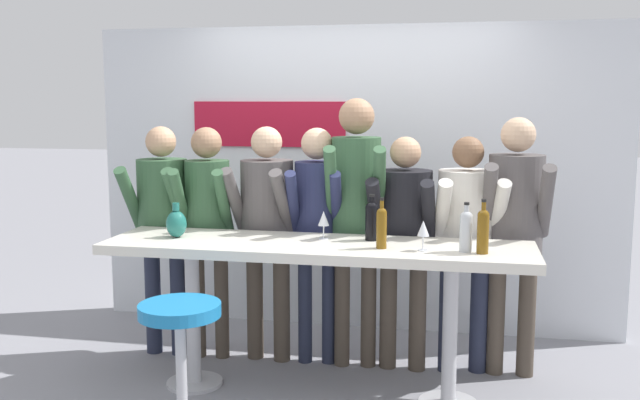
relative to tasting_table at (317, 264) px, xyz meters
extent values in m
plane|color=gray|center=(0.00, 0.00, -0.84)|extent=(40.00, 40.00, 0.00)
cube|color=silver|center=(0.00, 1.44, 0.37)|extent=(4.21, 0.10, 2.40)
cube|color=#B2142D|center=(-0.68, 1.38, 0.80)|extent=(1.25, 0.02, 0.36)
cube|color=silver|center=(0.00, 0.00, 0.10)|extent=(2.61, 0.66, 0.06)
cylinder|color=#B2B2B7|center=(-0.81, 0.00, -0.36)|extent=(0.09, 0.09, 0.91)
cylinder|color=#B2B2B7|center=(-0.81, 0.00, -0.82)|extent=(0.36, 0.36, 0.02)
cylinder|color=#B2B2B7|center=(0.81, 0.00, -0.36)|extent=(0.09, 0.09, 0.91)
cylinder|color=#B2B2B7|center=(-0.60, -0.70, -0.47)|extent=(0.06, 0.06, 0.69)
cylinder|color=#1972B2|center=(-0.60, -0.70, -0.12)|extent=(0.44, 0.44, 0.07)
cylinder|color=#23283D|center=(-1.32, 0.51, -0.44)|extent=(0.11, 0.11, 0.79)
cylinder|color=#23283D|center=(-1.12, 0.51, -0.44)|extent=(0.11, 0.11, 0.79)
cylinder|color=#335638|center=(-1.22, 0.51, 0.27)|extent=(0.36, 0.36, 0.63)
sphere|color=tan|center=(-1.22, 0.51, 0.70)|extent=(0.21, 0.21, 0.21)
cylinder|color=#335638|center=(-1.39, 0.36, 0.31)|extent=(0.09, 0.38, 0.48)
cylinder|color=#335638|center=(-1.05, 0.36, 0.31)|extent=(0.09, 0.38, 0.48)
cylinder|color=#473D33|center=(-0.97, 0.50, -0.44)|extent=(0.10, 0.10, 0.79)
cylinder|color=#473D33|center=(-0.80, 0.51, -0.44)|extent=(0.10, 0.10, 0.79)
cylinder|color=#335638|center=(-0.88, 0.50, 0.26)|extent=(0.34, 0.34, 0.62)
sphere|color=#9E7556|center=(-0.88, 0.50, 0.70)|extent=(0.21, 0.21, 0.21)
cylinder|color=#335638|center=(-1.01, 0.34, 0.31)|extent=(0.11, 0.37, 0.48)
cylinder|color=#335638|center=(-0.72, 0.37, 0.31)|extent=(0.11, 0.37, 0.48)
cylinder|color=#473D33|center=(-0.56, 0.55, -0.44)|extent=(0.12, 0.12, 0.79)
cylinder|color=#473D33|center=(-0.36, 0.54, -0.44)|extent=(0.12, 0.12, 0.79)
cylinder|color=#514C4C|center=(-0.46, 0.54, 0.27)|extent=(0.39, 0.39, 0.63)
sphere|color=#D6AD89|center=(-0.46, 0.54, 0.71)|extent=(0.21, 0.21, 0.21)
cylinder|color=#514C4C|center=(-0.65, 0.41, 0.31)|extent=(0.12, 0.38, 0.49)
cylinder|color=#514C4C|center=(-0.30, 0.38, 0.31)|extent=(0.12, 0.38, 0.49)
cylinder|color=#23283D|center=(-0.20, 0.54, -0.44)|extent=(0.10, 0.10, 0.79)
cylinder|color=#23283D|center=(-0.03, 0.56, -0.44)|extent=(0.10, 0.10, 0.79)
cylinder|color=#23284C|center=(-0.11, 0.55, 0.26)|extent=(0.34, 0.34, 0.62)
sphere|color=#D6AD89|center=(-0.11, 0.55, 0.70)|extent=(0.21, 0.21, 0.21)
cylinder|color=#23284C|center=(-0.24, 0.38, 0.31)|extent=(0.11, 0.37, 0.48)
cylinder|color=#23284C|center=(0.05, 0.41, 0.31)|extent=(0.11, 0.37, 0.48)
cylinder|color=#473D33|center=(0.07, 0.53, -0.39)|extent=(0.11, 0.11, 0.88)
cylinder|color=#473D33|center=(0.25, 0.55, -0.39)|extent=(0.11, 0.11, 0.88)
cylinder|color=#335638|center=(0.16, 0.54, 0.40)|extent=(0.36, 0.36, 0.70)
sphere|color=#9E7556|center=(0.16, 0.54, 0.88)|extent=(0.24, 0.24, 0.24)
cylinder|color=#335638|center=(0.02, 0.35, 0.45)|extent=(0.12, 0.41, 0.53)
cylinder|color=#335638|center=(0.33, 0.39, 0.45)|extent=(0.12, 0.41, 0.53)
cylinder|color=#473D33|center=(0.38, 0.56, -0.46)|extent=(0.12, 0.12, 0.76)
cylinder|color=#473D33|center=(0.58, 0.55, -0.46)|extent=(0.12, 0.12, 0.76)
cylinder|color=black|center=(0.48, 0.55, 0.23)|extent=(0.38, 0.38, 0.60)
sphere|color=tan|center=(0.48, 0.55, 0.65)|extent=(0.21, 0.21, 0.21)
cylinder|color=black|center=(0.31, 0.41, 0.27)|extent=(0.10, 0.37, 0.47)
cylinder|color=black|center=(0.65, 0.40, 0.27)|extent=(0.10, 0.37, 0.47)
cylinder|color=#23283D|center=(0.79, 0.57, -0.45)|extent=(0.12, 0.12, 0.77)
cylinder|color=#23283D|center=(0.99, 0.60, -0.45)|extent=(0.12, 0.12, 0.77)
cylinder|color=beige|center=(0.89, 0.59, 0.23)|extent=(0.43, 0.43, 0.61)
sphere|color=brown|center=(0.89, 0.59, 0.65)|extent=(0.21, 0.21, 0.21)
cylinder|color=beige|center=(0.73, 0.41, 0.27)|extent=(0.15, 0.38, 0.47)
cylinder|color=beige|center=(1.09, 0.47, 0.27)|extent=(0.15, 0.38, 0.47)
cylinder|color=#473D33|center=(1.10, 0.59, -0.42)|extent=(0.11, 0.11, 0.83)
cylinder|color=#473D33|center=(1.30, 0.59, -0.42)|extent=(0.11, 0.11, 0.83)
cylinder|color=#514C4C|center=(1.20, 0.59, 0.32)|extent=(0.36, 0.36, 0.65)
sphere|color=#D6AD89|center=(1.20, 0.59, 0.77)|extent=(0.22, 0.22, 0.22)
cylinder|color=#514C4C|center=(1.03, 0.43, 0.36)|extent=(0.09, 0.39, 0.50)
cylinder|color=#514C4C|center=(1.37, 0.43, 0.36)|extent=(0.09, 0.39, 0.50)
cylinder|color=black|center=(0.32, 0.15, 0.23)|extent=(0.08, 0.08, 0.20)
sphere|color=black|center=(0.32, 0.15, 0.33)|extent=(0.08, 0.08, 0.08)
cylinder|color=black|center=(0.32, 0.15, 0.37)|extent=(0.03, 0.03, 0.07)
cylinder|color=black|center=(0.32, 0.15, 0.41)|extent=(0.03, 0.03, 0.01)
cylinder|color=brown|center=(0.40, -0.08, 0.24)|extent=(0.06, 0.06, 0.21)
sphere|color=brown|center=(0.40, -0.08, 0.34)|extent=(0.06, 0.06, 0.06)
cylinder|color=brown|center=(0.40, -0.08, 0.38)|extent=(0.02, 0.02, 0.07)
cylinder|color=black|center=(0.40, -0.08, 0.42)|extent=(0.03, 0.03, 0.02)
cylinder|color=brown|center=(0.98, -0.11, 0.24)|extent=(0.07, 0.07, 0.22)
sphere|color=brown|center=(0.98, -0.11, 0.35)|extent=(0.07, 0.07, 0.07)
cylinder|color=brown|center=(0.98, -0.11, 0.39)|extent=(0.03, 0.03, 0.08)
cylinder|color=black|center=(0.98, -0.11, 0.43)|extent=(0.03, 0.03, 0.02)
cylinder|color=#B7BCC1|center=(0.89, -0.08, 0.23)|extent=(0.07, 0.07, 0.20)
sphere|color=#B7BCC1|center=(0.89, -0.08, 0.33)|extent=(0.07, 0.07, 0.07)
cylinder|color=#B7BCC1|center=(0.89, -0.08, 0.37)|extent=(0.03, 0.03, 0.07)
cylinder|color=black|center=(0.89, -0.08, 0.41)|extent=(0.03, 0.03, 0.01)
cylinder|color=silver|center=(0.02, 0.12, 0.13)|extent=(0.06, 0.06, 0.01)
cylinder|color=silver|center=(0.02, 0.12, 0.18)|extent=(0.01, 0.01, 0.08)
cone|color=silver|center=(0.02, 0.12, 0.26)|extent=(0.07, 0.07, 0.09)
cylinder|color=silver|center=(0.64, -0.10, 0.13)|extent=(0.06, 0.06, 0.01)
cylinder|color=silver|center=(0.64, -0.10, 0.18)|extent=(0.01, 0.01, 0.08)
cone|color=silver|center=(0.64, -0.10, 0.26)|extent=(0.07, 0.07, 0.09)
ellipsoid|color=#1E665B|center=(-0.91, 0.00, 0.22)|extent=(0.13, 0.13, 0.17)
cylinder|color=#1E665B|center=(-0.91, 0.00, 0.33)|extent=(0.04, 0.04, 0.05)
camera|label=1|loc=(0.87, -4.15, 0.99)|focal=40.00mm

